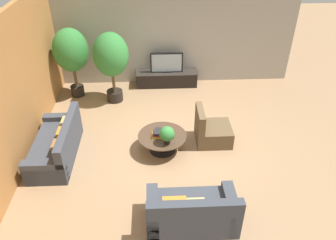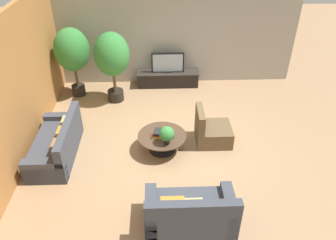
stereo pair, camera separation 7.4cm
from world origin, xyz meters
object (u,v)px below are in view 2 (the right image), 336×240
(couch_near_entry, at_px, (190,212))
(potted_plant_tabletop, at_px, (167,134))
(coffee_table, at_px, (162,140))
(potted_palm_tall, at_px, (72,51))
(couch_by_wall, at_px, (57,145))
(potted_palm_corner, at_px, (112,57))
(armchair_wicker, at_px, (211,131))
(media_console, at_px, (168,78))
(television, at_px, (168,63))

(couch_near_entry, height_order, potted_plant_tabletop, couch_near_entry)
(coffee_table, bearing_deg, potted_palm_tall, 131.92)
(couch_by_wall, height_order, potted_palm_corner, potted_palm_corner)
(potted_palm_tall, bearing_deg, potted_palm_corner, -17.33)
(couch_by_wall, relative_size, potted_palm_tall, 0.94)
(armchair_wicker, distance_m, potted_plant_tabletop, 1.24)
(potted_palm_corner, bearing_deg, coffee_table, -61.17)
(media_console, distance_m, couch_by_wall, 4.08)
(television, bearing_deg, media_console, 90.00)
(potted_palm_corner, relative_size, potted_plant_tabletop, 4.88)
(coffee_table, height_order, armchair_wicker, armchair_wicker)
(potted_palm_corner, distance_m, potted_plant_tabletop, 2.96)
(media_console, bearing_deg, couch_by_wall, -128.24)
(television, height_order, couch_by_wall, television)
(couch_by_wall, distance_m, potted_palm_tall, 2.91)
(media_console, distance_m, potted_plant_tabletop, 3.41)
(armchair_wicker, relative_size, potted_plant_tabletop, 2.14)
(armchair_wicker, bearing_deg, potted_palm_corner, 50.22)
(television, relative_size, couch_near_entry, 0.62)
(media_console, height_order, potted_plant_tabletop, potted_plant_tabletop)
(couch_by_wall, bearing_deg, television, 141.74)
(media_console, bearing_deg, armchair_wicker, -72.27)
(armchair_wicker, height_order, potted_palm_corner, potted_palm_corner)
(potted_palm_tall, height_order, potted_plant_tabletop, potted_palm_tall)
(couch_by_wall, height_order, armchair_wicker, armchair_wicker)
(couch_by_wall, xyz_separation_m, potted_palm_corner, (1.04, 2.38, 1.02))
(potted_palm_tall, distance_m, potted_palm_corner, 1.15)
(potted_palm_tall, bearing_deg, couch_near_entry, -59.20)
(armchair_wicker, bearing_deg, potted_palm_tall, 56.23)
(potted_palm_corner, bearing_deg, media_console, 29.14)
(media_console, xyz_separation_m, potted_palm_corner, (-1.49, -0.83, 1.07))
(media_console, relative_size, coffee_table, 1.71)
(coffee_table, bearing_deg, potted_palm_corner, 118.83)
(media_console, bearing_deg, couch_near_entry, -87.81)
(media_console, bearing_deg, potted_plant_tabletop, -92.43)
(armchair_wicker, bearing_deg, potted_plant_tabletop, 118.01)
(couch_near_entry, xyz_separation_m, potted_palm_tall, (-2.79, 4.68, 1.04))
(potted_plant_tabletop, bearing_deg, couch_by_wall, 175.83)
(media_console, distance_m, potted_palm_tall, 2.85)
(media_console, height_order, potted_palm_tall, potted_palm_tall)
(coffee_table, relative_size, potted_plant_tabletop, 2.68)
(couch_near_entry, bearing_deg, potted_palm_corner, -68.71)
(couch_near_entry, relative_size, potted_palm_tall, 0.78)
(television, height_order, potted_plant_tabletop, television)
(coffee_table, xyz_separation_m, couch_by_wall, (-2.29, -0.10, -0.00))
(potted_palm_tall, height_order, potted_palm_corner, potted_palm_tall)
(couch_by_wall, height_order, potted_plant_tabletop, couch_by_wall)
(television, distance_m, coffee_table, 3.15)
(couch_by_wall, height_order, potted_palm_tall, potted_palm_tall)
(media_console, distance_m, couch_near_entry, 5.17)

